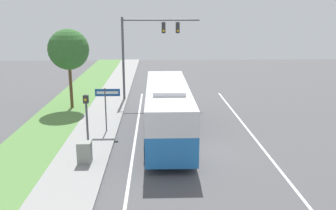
% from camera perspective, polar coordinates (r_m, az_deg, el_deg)
% --- Properties ---
extents(ground_plane, '(80.00, 80.00, 0.00)m').
position_cam_1_polar(ground_plane, '(20.56, 4.81, -7.16)').
color(ground_plane, '#4C4C4F').
extents(sidewalk, '(2.80, 80.00, 0.12)m').
position_cam_1_polar(sidewalk, '(20.76, -12.58, -7.08)').
color(sidewalk, gray).
rests_on(sidewalk, ground_plane).
extents(grass_verge, '(3.60, 80.00, 0.10)m').
position_cam_1_polar(grass_verge, '(21.58, -21.02, -6.91)').
color(grass_verge, '#568442').
rests_on(grass_verge, ground_plane).
extents(lane_divider_near, '(0.14, 30.00, 0.01)m').
position_cam_1_polar(lane_divider_near, '(20.46, -5.34, -7.28)').
color(lane_divider_near, silver).
rests_on(lane_divider_near, ground_plane).
extents(lane_divider_far, '(0.14, 30.00, 0.01)m').
position_cam_1_polar(lane_divider_far, '(21.28, 14.55, -6.83)').
color(lane_divider_far, silver).
rests_on(lane_divider_far, ground_plane).
extents(bus, '(2.67, 11.78, 3.33)m').
position_cam_1_polar(bus, '(22.56, -0.07, -0.33)').
color(bus, '#236BB7').
rests_on(bus, ground_plane).
extents(signal_gantry, '(6.49, 0.41, 7.01)m').
position_cam_1_polar(signal_gantry, '(31.71, -3.47, 9.61)').
color(signal_gantry, '#4C4C51').
rests_on(signal_gantry, ground_plane).
extents(pedestrian_signal, '(0.28, 0.34, 3.03)m').
position_cam_1_polar(pedestrian_signal, '(20.93, -12.31, -1.11)').
color(pedestrian_signal, '#4C4C51').
rests_on(pedestrian_signal, ground_plane).
extents(street_sign, '(1.53, 0.08, 2.87)m').
position_cam_1_polar(street_sign, '(23.40, -9.32, 0.65)').
color(street_sign, '#4C4C51').
rests_on(street_sign, ground_plane).
extents(utility_cabinet, '(0.67, 0.60, 1.07)m').
position_cam_1_polar(utility_cabinet, '(19.09, -12.60, -7.06)').
color(utility_cabinet, gray).
rests_on(utility_cabinet, sidewalk).
extents(roadside_tree, '(3.10, 3.10, 6.10)m').
position_cam_1_polar(roadside_tree, '(29.64, -14.92, 8.16)').
color(roadside_tree, brown).
rests_on(roadside_tree, grass_verge).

